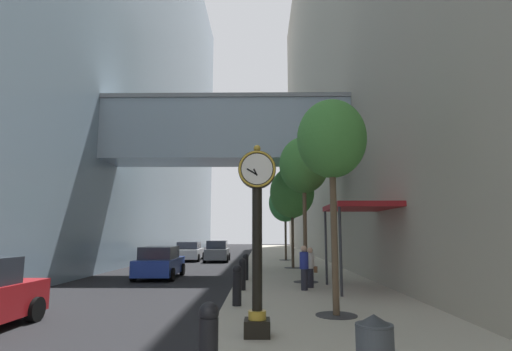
% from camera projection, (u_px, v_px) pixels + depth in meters
% --- Properties ---
extents(ground_plane, '(110.00, 110.00, 0.00)m').
position_uv_depth(ground_plane, '(245.00, 265.00, 29.47)').
color(ground_plane, black).
rests_on(ground_plane, ground).
extents(sidewalk_right, '(6.28, 80.00, 0.14)m').
position_uv_depth(sidewalk_right, '(286.00, 261.00, 32.41)').
color(sidewalk_right, '#ADA593').
rests_on(sidewalk_right, ground).
extents(building_block_left, '(23.61, 80.00, 39.80)m').
position_uv_depth(building_block_left, '(107.00, 33.00, 35.37)').
color(building_block_left, '#849EB2').
rests_on(building_block_left, ground).
extents(building_block_right, '(9.00, 80.00, 40.02)m').
position_uv_depth(building_block_right, '(370.00, 30.00, 35.15)').
color(building_block_right, '#A89E89').
rests_on(building_block_right, ground).
extents(street_clock, '(0.84, 0.55, 4.14)m').
position_uv_depth(street_clock, '(257.00, 229.00, 8.78)').
color(street_clock, black).
rests_on(street_clock, sidewalk_right).
extents(bollard_nearest, '(0.29, 0.29, 1.21)m').
position_uv_depth(bollard_nearest, '(208.00, 344.00, 5.57)').
color(bollard_nearest, black).
rests_on(bollard_nearest, sidewalk_right).
extents(bollard_third, '(0.29, 0.29, 1.21)m').
position_uv_depth(bollard_third, '(237.00, 284.00, 12.14)').
color(bollard_third, black).
rests_on(bollard_third, sidewalk_right).
extents(bollard_fourth, '(0.29, 0.29, 1.21)m').
position_uv_depth(bollard_fourth, '(242.00, 273.00, 15.43)').
color(bollard_fourth, black).
rests_on(bollard_fourth, sidewalk_right).
extents(bollard_fifth, '(0.29, 0.29, 1.21)m').
position_uv_depth(bollard_fifth, '(246.00, 266.00, 18.71)').
color(bollard_fifth, black).
rests_on(bollard_fifth, sidewalk_right).
extents(street_tree_near, '(1.94, 1.94, 5.92)m').
position_uv_depth(street_tree_near, '(332.00, 141.00, 11.27)').
color(street_tree_near, '#333335').
rests_on(street_tree_near, sidewalk_right).
extents(street_tree_mid_near, '(2.28, 2.28, 6.62)m').
position_uv_depth(street_tree_mid_near, '(304.00, 166.00, 18.59)').
color(street_tree_mid_near, '#333335').
rests_on(street_tree_mid_near, sidewalk_right).
extents(street_tree_mid_far, '(2.84, 2.84, 6.41)m').
position_uv_depth(street_tree_mid_far, '(292.00, 193.00, 25.77)').
color(street_tree_mid_far, '#333335').
rests_on(street_tree_mid_far, sidewalk_right).
extents(street_tree_far, '(2.72, 2.72, 6.21)m').
position_uv_depth(street_tree_far, '(285.00, 203.00, 33.00)').
color(street_tree_far, '#333335').
rests_on(street_tree_far, sidewalk_right).
extents(pedestrian_walking, '(0.51, 0.42, 1.59)m').
position_uv_depth(pedestrian_walking, '(310.00, 266.00, 16.15)').
color(pedestrian_walking, '#23232D').
rests_on(pedestrian_walking, sidewalk_right).
extents(pedestrian_by_clock, '(0.48, 0.48, 1.69)m').
position_uv_depth(pedestrian_by_clock, '(304.00, 266.00, 15.44)').
color(pedestrian_by_clock, '#23232D').
rests_on(pedestrian_by_clock, sidewalk_right).
extents(storefront_awning, '(2.40, 3.60, 3.30)m').
position_uv_depth(storefront_awning, '(359.00, 208.00, 15.82)').
color(storefront_awning, maroon).
rests_on(storefront_awning, sidewalk_right).
extents(car_blue_near, '(2.13, 4.30, 1.62)m').
position_uv_depth(car_blue_near, '(160.00, 263.00, 20.70)').
color(car_blue_near, navy).
rests_on(car_blue_near, ground).
extents(car_grey_far, '(2.07, 4.08, 1.70)m').
position_uv_depth(car_grey_far, '(217.00, 251.00, 32.69)').
color(car_grey_far, slate).
rests_on(car_grey_far, ground).
extents(car_white_trailing, '(2.22, 4.71, 1.58)m').
position_uv_depth(car_white_trailing, '(189.00, 251.00, 33.76)').
color(car_white_trailing, silver).
rests_on(car_white_trailing, ground).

